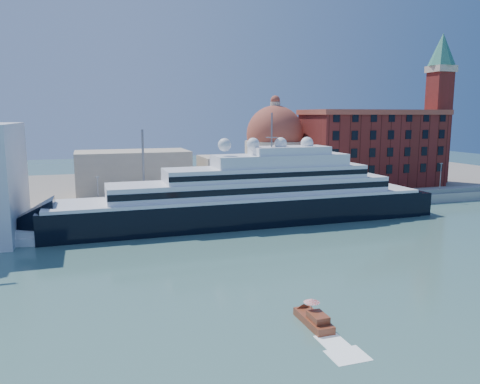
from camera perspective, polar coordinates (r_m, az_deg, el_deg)
name	(u,v)px	position (r m, az deg, el deg)	size (l,w,h in m)	color
ground	(284,252)	(82.55, 5.44, -7.29)	(400.00, 400.00, 0.00)	#3C685E
quay	(228,209)	(113.28, -1.47, -2.03)	(180.00, 10.00, 2.50)	gray
land	(191,186)	(152.46, -5.94, 0.76)	(260.00, 72.00, 2.00)	slate
quay_fence	(234,204)	(108.70, -0.79, -1.52)	(180.00, 0.10, 1.20)	slate
superyacht	(232,202)	(101.60, -0.92, -1.27)	(94.46, 13.10, 28.23)	black
service_barge	(16,240)	(95.99, -25.66, -5.32)	(12.92, 6.59, 2.77)	white
water_taxi	(314,319)	(55.58, 9.03, -15.03)	(2.13, 6.37, 3.03)	brown
warehouse	(372,147)	(150.41, 15.81, 5.25)	(43.00, 19.00, 23.25)	maroon
campanile	(439,99)	(164.83, 23.10, 10.40)	(8.40, 8.40, 47.00)	maroon
church	(225,159)	(136.20, -1.81, 3.99)	(66.00, 18.00, 25.50)	beige
lamp_posts	(177,176)	(107.26, -7.72, 1.90)	(120.80, 2.40, 18.00)	slate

